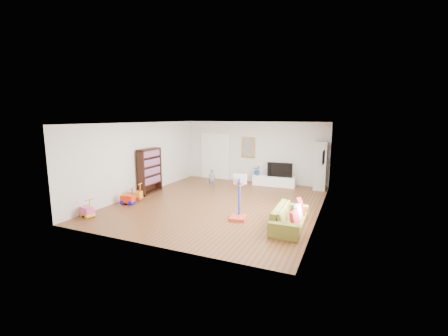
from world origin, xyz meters
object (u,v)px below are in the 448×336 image
at_px(sofa, 290,217).
at_px(basketball_hoop, 238,198).
at_px(bookshelf, 150,171).
at_px(media_console, 274,181).

distance_m(sofa, basketball_hoop, 1.52).
relative_size(bookshelf, sofa, 0.89).
bearing_deg(sofa, basketball_hoop, 88.04).
distance_m(media_console, basketball_hoop, 4.60).
height_order(media_console, bookshelf, bookshelf).
relative_size(sofa, basketball_hoop, 1.49).
bearing_deg(bookshelf, basketball_hoop, -22.26).
xyz_separation_m(sofa, basketball_hoop, (-1.47, 0.02, 0.37)).
height_order(media_console, basketball_hoop, basketball_hoop).
height_order(sofa, basketball_hoop, basketball_hoop).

